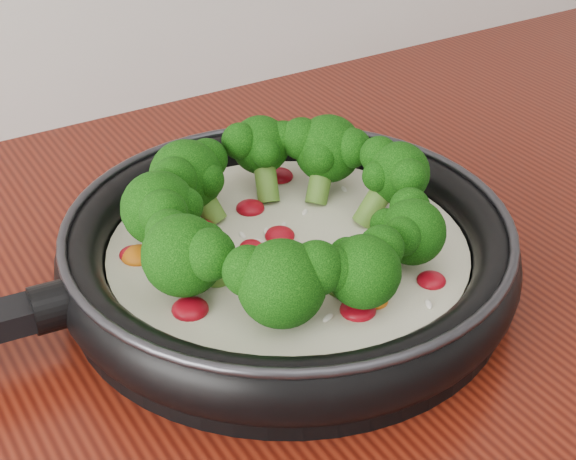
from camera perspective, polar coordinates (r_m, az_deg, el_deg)
skillet at (r=0.65m, az=-0.45°, el=-0.99°), size 0.56×0.38×0.10m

